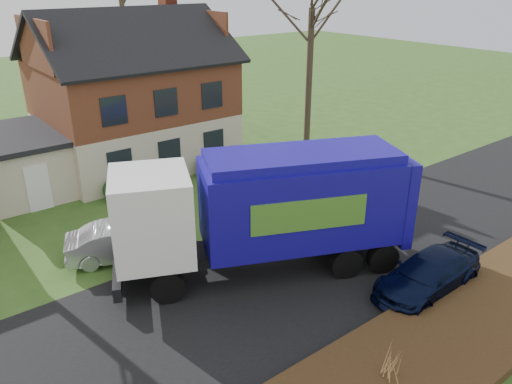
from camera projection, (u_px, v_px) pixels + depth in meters
ground at (268, 286)px, 16.71m from camera, size 120.00×120.00×0.00m
road at (268, 285)px, 16.71m from camera, size 80.00×7.00×0.02m
mulch_verge at (398, 374)px, 12.81m from camera, size 80.00×3.50×0.30m
main_house at (123, 90)px, 26.02m from camera, size 12.95×8.95×9.26m
garbage_truck at (271, 205)px, 16.71m from camera, size 10.21×6.50×4.28m
silver_sedan at (125, 241)px, 18.11m from camera, size 4.40×2.87×1.37m
navy_wagon at (428, 274)px, 16.22m from camera, size 4.34×1.82×1.25m
grass_clump_mid at (393, 364)px, 12.30m from camera, size 0.33×0.27×0.91m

